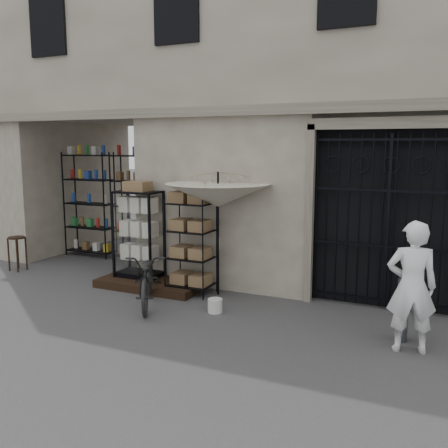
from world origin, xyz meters
The scene contains 14 objects.
ground centered at (0.00, 0.00, 0.00)m, with size 80.00×80.00×0.00m, color black.
main_building centered at (0.00, 4.00, 4.50)m, with size 14.00×4.00×9.00m, color #ADA28E.
shop_recess centered at (-4.50, 2.80, 1.50)m, with size 3.00×1.70×3.00m, color black.
shop_shelving centered at (-4.55, 3.30, 1.25)m, with size 2.70×0.50×2.50m, color black.
iron_gate centered at (1.75, 2.28, 1.50)m, with size 2.50×0.21×3.00m.
step_platform centered at (-2.40, 1.55, 0.07)m, with size 2.00×0.90×0.15m, color black.
display_cabinet centered at (-2.74, 1.70, 0.89)m, with size 0.92×0.69×1.79m.
wire_rack centered at (-1.54, 1.58, 0.86)m, with size 0.88×0.73×1.75m.
market_umbrella centered at (-1.06, 1.72, 1.91)m, with size 1.98×2.01×2.65m.
white_bucket centered at (-0.69, 0.82, 0.11)m, with size 0.23×0.23×0.22m, color silver.
bicycle centered at (-1.87, 0.69, 0.00)m, with size 0.62×0.93×1.78m, color black.
wooden_stool centered at (-5.72, 1.48, 0.39)m, with size 0.38×0.38×0.73m.
steel_bollard centered at (2.15, 0.84, 0.44)m, with size 0.16×0.16×0.88m, color #4B4D55.
shopkeeper centered at (2.27, 0.52, 0.00)m, with size 0.63×1.73×0.41m, color white.
Camera 1 is at (2.69, -6.11, 2.67)m, focal length 40.00 mm.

